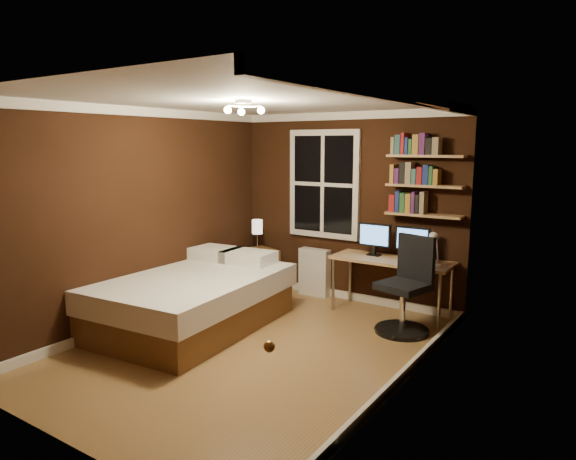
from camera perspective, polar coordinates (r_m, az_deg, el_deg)
The scene contains 24 objects.
floor at distance 5.47m, azimuth -3.94°, elevation -12.93°, with size 4.20×4.20×0.00m, color brown.
wall_back at distance 6.89m, azimuth 6.65°, elevation 2.48°, with size 3.20×0.04×2.50m, color black.
wall_left at distance 6.23m, azimuth -15.84°, elevation 1.43°, with size 0.04×4.20×2.50m, color black.
wall_right at distance 4.35m, azimuth 12.82°, elevation -1.82°, with size 0.04×4.20×2.50m, color black.
ceiling at distance 5.08m, azimuth -4.28°, elevation 14.15°, with size 3.20×4.20×0.02m, color white.
window at distance 7.00m, azimuth 4.00°, elevation 5.09°, with size 1.06×0.06×1.46m, color white.
door at distance 3.07m, azimuth 1.86°, elevation -10.77°, with size 0.03×0.82×2.05m, color black, non-canonical shape.
door_knob at distance 2.86m, azimuth -2.09°, elevation -12.82°, with size 0.06×0.06×0.06m, color gold.
ceiling_fixture at distance 4.99m, azimuth -4.99°, elevation 13.07°, with size 0.44×0.44×0.18m, color beige, non-canonical shape.
bookshelf_lower at distance 6.36m, azimuth 14.84°, elevation 1.64°, with size 0.92×0.22×0.03m, color tan.
books_row_lower at distance 6.35m, azimuth 14.89°, elevation 2.80°, with size 0.42×0.16×0.23m, color maroon, non-canonical shape.
bookshelf_middle at distance 6.33m, azimuth 14.97°, elevation 4.78°, with size 0.92×0.22×0.03m, color tan.
books_row_middle at distance 6.32m, azimuth 15.02°, elevation 5.95°, with size 0.54×0.16×0.23m, color navy, non-canonical shape.
bookshelf_upper at distance 6.31m, azimuth 15.11°, elevation 7.95°, with size 0.92×0.22×0.03m, color tan.
books_row_upper at distance 6.31m, azimuth 15.16°, elevation 9.13°, with size 0.54×0.16×0.23m, color #285E31, non-canonical shape.
bed at distance 6.09m, azimuth -10.69°, elevation -7.48°, with size 1.78×2.35×0.76m.
nightstand at distance 7.42m, azimuth -3.39°, elevation -4.46°, with size 0.48×0.48×0.59m, color brown.
bedside_lamp at distance 7.31m, azimuth -3.43°, elevation -0.55°, with size 0.15×0.15×0.43m, color white, non-canonical shape.
radiator at distance 7.17m, azimuth 2.97°, elevation -4.70°, with size 0.44×0.15×0.66m, color silver.
desk at distance 6.42m, azimuth 11.43°, elevation -3.72°, with size 1.48×0.55×0.70m.
monitor_left at distance 6.53m, azimuth 9.58°, elevation -1.05°, with size 0.42×0.12×0.41m, color black, non-canonical shape.
monitor_right at distance 6.35m, azimuth 13.64°, elevation -1.48°, with size 0.42×0.12×0.41m, color black, non-canonical shape.
desk_lamp at distance 6.03m, azimuth 16.04°, elevation -2.01°, with size 0.14×0.32×0.44m, color silver, non-canonical shape.
office_chair at distance 5.92m, azimuth 12.98°, elevation -7.07°, with size 0.60×0.60×1.08m.
Camera 1 is at (3.10, -4.00, 2.09)m, focal length 32.00 mm.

